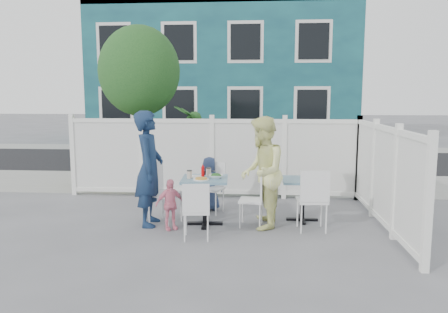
# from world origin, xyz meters

# --- Properties ---
(ground) EXTENTS (80.00, 80.00, 0.00)m
(ground) POSITION_xyz_m (0.00, 0.00, 0.00)
(ground) COLOR slate
(near_sidewalk) EXTENTS (24.00, 2.60, 0.01)m
(near_sidewalk) POSITION_xyz_m (0.00, 3.80, 0.01)
(near_sidewalk) COLOR gray
(near_sidewalk) RESTS_ON ground
(street) EXTENTS (24.00, 5.00, 0.01)m
(street) POSITION_xyz_m (0.00, 7.50, 0.00)
(street) COLOR black
(street) RESTS_ON ground
(far_sidewalk) EXTENTS (24.00, 1.60, 0.01)m
(far_sidewalk) POSITION_xyz_m (0.00, 10.60, 0.01)
(far_sidewalk) COLOR gray
(far_sidewalk) RESTS_ON ground
(building) EXTENTS (11.00, 6.00, 6.00)m
(building) POSITION_xyz_m (-0.50, 14.00, 3.00)
(building) COLOR #184452
(building) RESTS_ON ground
(fence_back) EXTENTS (5.86, 0.08, 1.60)m
(fence_back) POSITION_xyz_m (0.10, 2.40, 0.78)
(fence_back) COLOR white
(fence_back) RESTS_ON ground
(fence_right) EXTENTS (0.08, 3.66, 1.60)m
(fence_right) POSITION_xyz_m (3.00, 0.60, 0.78)
(fence_right) COLOR white
(fence_right) RESTS_ON ground
(tree) EXTENTS (1.80, 1.62, 3.59)m
(tree) POSITION_xyz_m (-1.60, 3.30, 2.59)
(tree) COLOR #382316
(tree) RESTS_ON ground
(utility_cabinet) EXTENTS (0.77, 0.59, 1.33)m
(utility_cabinet) POSITION_xyz_m (-2.19, 4.00, 0.66)
(utility_cabinet) COLOR gold
(utility_cabinet) RESTS_ON ground
(potted_shrub_a) EXTENTS (1.25, 1.25, 1.84)m
(potted_shrub_a) POSITION_xyz_m (-0.40, 3.10, 0.92)
(potted_shrub_a) COLOR #163F18
(potted_shrub_a) RESTS_ON ground
(potted_shrub_b) EXTENTS (1.74, 1.70, 1.46)m
(potted_shrub_b) POSITION_xyz_m (1.28, 3.00, 0.73)
(potted_shrub_b) COLOR #163F18
(potted_shrub_b) RESTS_ON ground
(main_table) EXTENTS (0.76, 0.76, 0.77)m
(main_table) POSITION_xyz_m (0.19, 0.49, 0.59)
(main_table) COLOR #3E5D80
(main_table) RESTS_ON ground
(spare_table) EXTENTS (0.67, 0.67, 0.70)m
(spare_table) POSITION_xyz_m (1.77, 0.84, 0.54)
(spare_table) COLOR #3E5D80
(spare_table) RESTS_ON ground
(chair_left) EXTENTS (0.58, 0.58, 1.00)m
(chair_left) POSITION_xyz_m (-0.55, 0.57, 0.58)
(chair_left) COLOR white
(chair_left) RESTS_ON ground
(chair_right) EXTENTS (0.41, 0.42, 0.85)m
(chair_right) POSITION_xyz_m (1.00, 0.48, 0.50)
(chair_right) COLOR white
(chair_right) RESTS_ON ground
(chair_back) EXTENTS (0.51, 0.50, 0.89)m
(chair_back) POSITION_xyz_m (0.22, 1.29, 0.52)
(chair_back) COLOR white
(chair_back) RESTS_ON ground
(chair_near) EXTENTS (0.42, 0.41, 0.84)m
(chair_near) POSITION_xyz_m (0.15, -0.27, 0.49)
(chair_near) COLOR white
(chair_near) RESTS_ON ground
(chair_spare) EXTENTS (0.47, 0.45, 0.96)m
(chair_spare) POSITION_xyz_m (1.87, 0.26, 0.56)
(chair_spare) COLOR white
(chair_spare) RESTS_ON ground
(man) EXTENTS (0.49, 0.70, 1.84)m
(man) POSITION_xyz_m (-0.70, 0.43, 0.92)
(man) COLOR #152949
(man) RESTS_ON ground
(woman) EXTENTS (0.70, 0.88, 1.75)m
(woman) POSITION_xyz_m (1.09, 0.43, 0.88)
(woman) COLOR #EAF04B
(woman) RESTS_ON ground
(boy) EXTENTS (0.53, 0.39, 0.98)m
(boy) POSITION_xyz_m (0.16, 1.40, 0.49)
(boy) COLOR navy
(boy) RESTS_ON ground
(toddler) EXTENTS (0.50, 0.41, 0.80)m
(toddler) POSITION_xyz_m (-0.33, 0.20, 0.40)
(toddler) COLOR pink
(toddler) RESTS_ON ground
(plate_main) EXTENTS (0.25, 0.25, 0.02)m
(plate_main) POSITION_xyz_m (0.15, 0.33, 0.77)
(plate_main) COLOR white
(plate_main) RESTS_ON main_table
(plate_side) EXTENTS (0.23, 0.23, 0.02)m
(plate_side) POSITION_xyz_m (0.03, 0.56, 0.77)
(plate_side) COLOR white
(plate_side) RESTS_ON main_table
(salad_bowl) EXTENTS (0.22, 0.22, 0.06)m
(salad_bowl) POSITION_xyz_m (0.36, 0.49, 0.79)
(salad_bowl) COLOR white
(salad_bowl) RESTS_ON main_table
(coffee_cup_a) EXTENTS (0.08, 0.08, 0.12)m
(coffee_cup_a) POSITION_xyz_m (-0.05, 0.44, 0.82)
(coffee_cup_a) COLOR beige
(coffee_cup_a) RESTS_ON main_table
(coffee_cup_b) EXTENTS (0.08, 0.08, 0.12)m
(coffee_cup_b) POSITION_xyz_m (0.22, 0.69, 0.83)
(coffee_cup_b) COLOR beige
(coffee_cup_b) RESTS_ON main_table
(ketchup_bottle) EXTENTS (0.05, 0.05, 0.17)m
(ketchup_bottle) POSITION_xyz_m (0.15, 0.55, 0.85)
(ketchup_bottle) COLOR #C20407
(ketchup_bottle) RESTS_ON main_table
(salt_shaker) EXTENTS (0.03, 0.03, 0.07)m
(salt_shaker) POSITION_xyz_m (0.10, 0.75, 0.80)
(salt_shaker) COLOR white
(salt_shaker) RESTS_ON main_table
(pepper_shaker) EXTENTS (0.03, 0.03, 0.06)m
(pepper_shaker) POSITION_xyz_m (0.15, 0.78, 0.80)
(pepper_shaker) COLOR black
(pepper_shaker) RESTS_ON main_table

